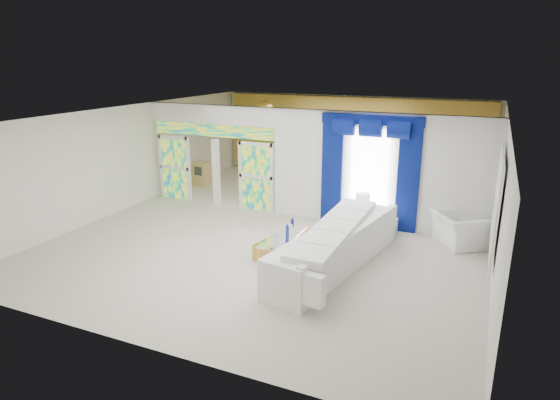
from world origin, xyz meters
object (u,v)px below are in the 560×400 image
at_px(coffee_table, 284,244).
at_px(console_table, 373,223).
at_px(white_sofa, 336,248).
at_px(armchair, 459,229).
at_px(grand_piano, 290,173).

relative_size(coffee_table, console_table, 1.40).
bearing_deg(console_table, coffee_table, -125.31).
xyz_separation_m(white_sofa, armchair, (2.31, 2.39, -0.03)).
distance_m(armchair, grand_piano, 6.62).
xyz_separation_m(console_table, grand_piano, (-3.65, 3.16, 0.30)).
xyz_separation_m(white_sofa, grand_piano, (-3.44, 5.67, 0.08)).
relative_size(armchair, grand_piano, 0.61).
distance_m(coffee_table, console_table, 2.71).
relative_size(coffee_table, grand_piano, 0.84).
bearing_deg(white_sofa, grand_piano, 131.55).
height_order(coffee_table, grand_piano, grand_piano).
bearing_deg(white_sofa, armchair, 56.32).
distance_m(white_sofa, coffee_table, 1.40).
bearing_deg(coffee_table, console_table, 54.69).
distance_m(console_table, armchair, 2.10).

